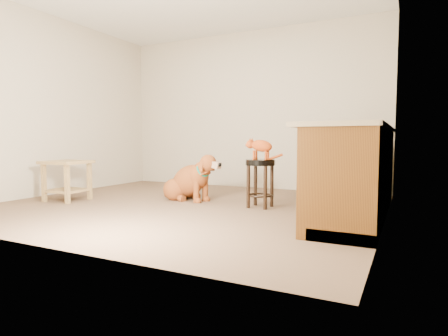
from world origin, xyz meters
The scene contains 8 objects.
floor centered at (0.00, 0.00, 0.00)m, with size 4.50×4.00×0.01m, color brown.
room_shell centered at (0.00, 0.00, 1.68)m, with size 4.54×4.04×2.62m.
cabinet_run centered at (1.94, 0.30, 0.44)m, with size 0.70×2.56×0.94m.
padded_stool centered at (0.87, 0.28, 0.40)m, with size 0.35×0.35×0.57m.
wood_stool centered at (1.85, 1.70, 0.43)m, with size 0.47×0.47×0.83m.
side_table centered at (-1.58, -0.39, 0.35)m, with size 0.54×0.54×0.53m.
golden_retriever centered at (-0.15, 0.36, 0.25)m, with size 1.01×0.57×0.66m.
tabby_kitten centered at (0.86, 0.28, 0.72)m, with size 0.45×0.16×0.28m.
Camera 1 is at (2.45, -3.85, 0.79)m, focal length 30.00 mm.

